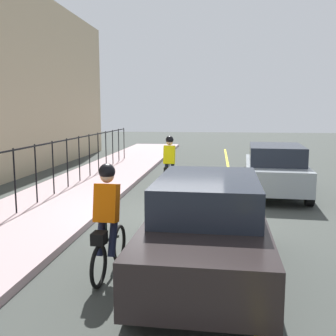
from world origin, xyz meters
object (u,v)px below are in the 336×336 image
(cyclist_lead, at_px, (169,164))
(cyclist_follow, at_px, (107,221))
(parked_sedan_rear, at_px, (207,225))
(patrol_sedan, at_px, (275,169))

(cyclist_lead, height_order, cyclist_follow, same)
(cyclist_follow, distance_m, parked_sedan_rear, 1.59)
(parked_sedan_rear, bearing_deg, cyclist_follow, -80.16)
(cyclist_lead, distance_m, parked_sedan_rear, 6.86)
(cyclist_lead, relative_size, cyclist_follow, 1.00)
(cyclist_lead, xyz_separation_m, cyclist_follow, (-6.95, 0.15, 0.00))
(cyclist_lead, height_order, parked_sedan_rear, cyclist_lead)
(patrol_sedan, bearing_deg, parked_sedan_rear, 167.16)
(cyclist_follow, height_order, patrol_sedan, cyclist_follow)
(patrol_sedan, height_order, parked_sedan_rear, same)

